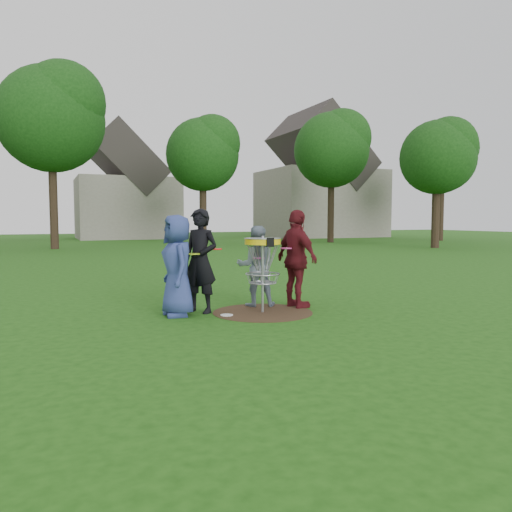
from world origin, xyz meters
name	(u,v)px	position (x,y,z in m)	size (l,w,h in m)	color
ground	(263,312)	(0.00, 0.00, 0.00)	(100.00, 100.00, 0.00)	#19470F
dirt_patch	(263,312)	(0.00, 0.00, 0.00)	(1.80, 1.80, 0.01)	#47331E
player_blue	(177,266)	(-1.47, 0.31, 0.88)	(0.86, 0.56, 1.76)	navy
player_black	(200,261)	(-1.02, 0.46, 0.93)	(0.68, 0.45, 1.87)	black
player_grey	(256,266)	(0.16, 0.67, 0.78)	(0.75, 0.59, 1.55)	slate
player_maroon	(297,259)	(0.81, 0.22, 0.93)	(1.09, 0.45, 1.86)	#5C151C
disc_on_grass	(227,315)	(-0.70, -0.03, 0.01)	(0.22, 0.22, 0.02)	white
disc_golf_basket	(263,256)	(0.00, 0.00, 1.02)	(0.66, 0.67, 1.38)	#9EA0A5
held_discs	(239,252)	(-0.33, 0.28, 1.08)	(1.96, 0.47, 0.21)	#A5D217
tree_row	(119,137)	(0.44, 20.67, 6.21)	(51.20, 17.42, 9.90)	#38281C
house_row	(152,188)	(4.78, 33.07, 4.14)	(44.50, 10.65, 11.62)	gray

